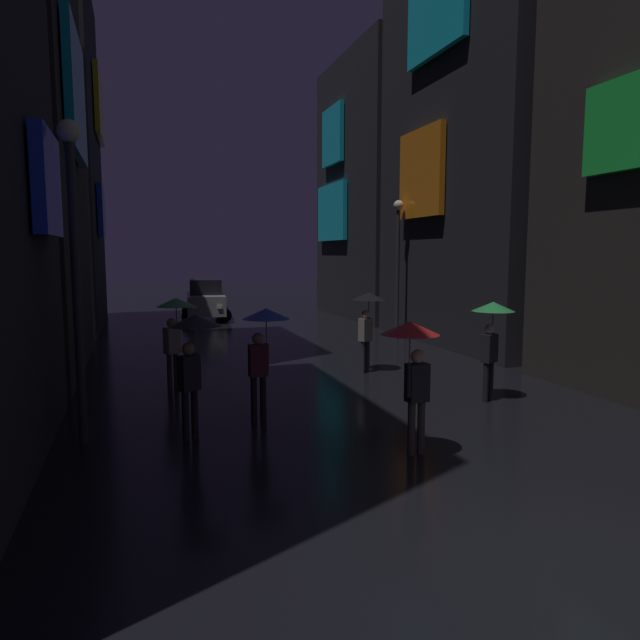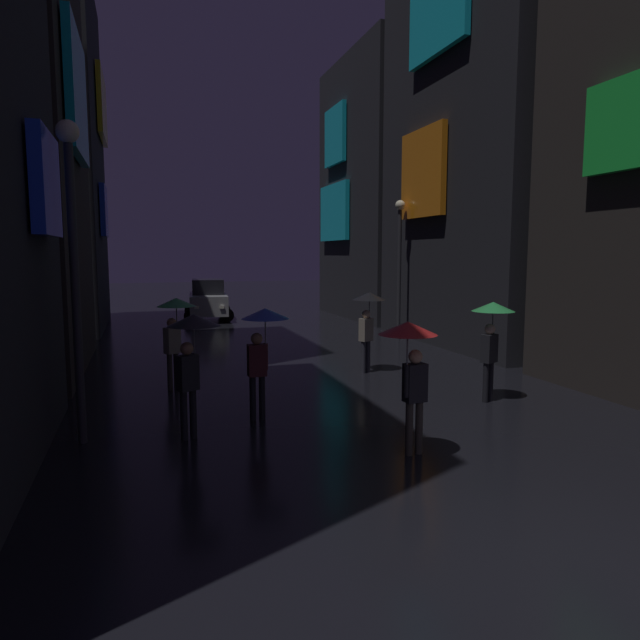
{
  "view_description": "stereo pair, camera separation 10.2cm",
  "coord_description": "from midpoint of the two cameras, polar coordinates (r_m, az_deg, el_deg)",
  "views": [
    {
      "loc": [
        -4.07,
        -4.13,
        3.14
      ],
      "look_at": [
        0.0,
        8.52,
        1.59
      ],
      "focal_mm": 32.0,
      "sensor_mm": 36.0,
      "label": 1
    },
    {
      "loc": [
        -3.97,
        -4.16,
        3.14
      ],
      "look_at": [
        0.0,
        8.52,
        1.59
      ],
      "focal_mm": 32.0,
      "sensor_mm": 36.0,
      "label": 2
    }
  ],
  "objects": [
    {
      "name": "streetlamp_left_near",
      "position": [
        10.01,
        -23.19,
        7.0
      ],
      "size": [
        0.36,
        0.36,
        5.23
      ],
      "color": "#2D2D33",
      "rests_on": "ground"
    },
    {
      "name": "pedestrian_near_crossing_black",
      "position": [
        15.08,
        5.05,
        1.04
      ],
      "size": [
        0.9,
        0.9,
        2.12
      ],
      "color": "#2D2D38",
      "rests_on": "ground"
    },
    {
      "name": "streetlamp_right_far",
      "position": [
        21.01,
        8.09,
        6.75
      ],
      "size": [
        0.36,
        0.36,
        5.05
      ],
      "color": "#2D2D33",
      "rests_on": "ground"
    },
    {
      "name": "car_distant",
      "position": [
        27.74,
        -11.03,
        1.97
      ],
      "size": [
        2.49,
        4.26,
        1.92
      ],
      "color": "#99999E",
      "rests_on": "ground"
    },
    {
      "name": "building_right_mid",
      "position": [
        21.37,
        16.56,
        18.62
      ],
      "size": [
        4.25,
        8.58,
        15.31
      ],
      "color": "#232328",
      "rests_on": "ground"
    },
    {
      "name": "building_left_far",
      "position": [
        26.52,
        -25.56,
        14.48
      ],
      "size": [
        4.25,
        7.71,
        14.05
      ],
      "color": "#232328",
      "rests_on": "ground"
    },
    {
      "name": "ground_plane",
      "position": [
        6.57,
        25.34,
        -22.58
      ],
      "size": [
        120.0,
        120.0,
        0.0
      ],
      "primitive_type": "plane",
      "color": "black"
    },
    {
      "name": "pedestrian_foreground_left_green",
      "position": [
        12.62,
        17.03,
        -0.32
      ],
      "size": [
        0.9,
        0.9,
        2.12
      ],
      "color": "black",
      "rests_on": "ground"
    },
    {
      "name": "building_right_far",
      "position": [
        28.81,
        6.41,
        12.8
      ],
      "size": [
        4.25,
        8.16,
        12.46
      ],
      "color": "#232328",
      "rests_on": "ground"
    },
    {
      "name": "pedestrian_midstreet_centre_black",
      "position": [
        9.85,
        -12.42,
        -2.08
      ],
      "size": [
        0.9,
        0.9,
        2.12
      ],
      "color": "black",
      "rests_on": "ground"
    },
    {
      "name": "pedestrian_foreground_right_green",
      "position": [
        13.58,
        -14.09,
        0.25
      ],
      "size": [
        0.9,
        0.9,
        2.12
      ],
      "color": "#38332D",
      "rests_on": "ground"
    },
    {
      "name": "pedestrian_far_right_red",
      "position": [
        8.82,
        9.32,
        -3.03
      ],
      "size": [
        0.9,
        0.9,
        2.12
      ],
      "color": "#38332D",
      "rests_on": "ground"
    },
    {
      "name": "pedestrian_midstreet_left_blue",
      "position": [
        10.75,
        -5.5,
        -1.23
      ],
      "size": [
        0.9,
        0.9,
        2.12
      ],
      "color": "black",
      "rests_on": "ground"
    }
  ]
}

